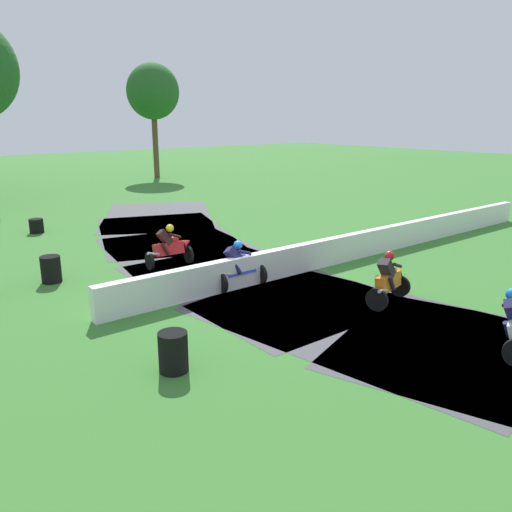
% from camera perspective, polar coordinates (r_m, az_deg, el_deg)
% --- Properties ---
extents(ground_plane, '(120.00, 120.00, 0.00)m').
position_cam_1_polar(ground_plane, '(15.16, -0.48, -3.13)').
color(ground_plane, '#38752D').
extents(track_asphalt, '(10.17, 32.40, 0.01)m').
position_cam_1_polar(track_asphalt, '(15.97, 3.25, -2.18)').
color(track_asphalt, '#47474C').
rests_on(track_asphalt, ground).
extents(safety_barrier, '(20.15, 0.50, 0.90)m').
position_cam_1_polar(safety_barrier, '(18.62, 12.40, 1.45)').
color(safety_barrier, white).
rests_on(safety_barrier, ground).
extents(motorcycle_lead_red, '(1.70, 0.82, 1.43)m').
position_cam_1_polar(motorcycle_lead_red, '(17.07, -9.52, 1.05)').
color(motorcycle_lead_red, black).
rests_on(motorcycle_lead_red, ground).
extents(motorcycle_chase_blue, '(1.69, 0.89, 1.42)m').
position_cam_1_polar(motorcycle_chase_blue, '(14.79, -1.75, -1.06)').
color(motorcycle_chase_blue, black).
rests_on(motorcycle_chase_blue, ground).
extents(motorcycle_trailing_orange, '(1.68, 0.97, 1.42)m').
position_cam_1_polar(motorcycle_trailing_orange, '(13.95, 14.64, -2.44)').
color(motorcycle_trailing_orange, black).
rests_on(motorcycle_trailing_orange, ground).
extents(tire_stack_near, '(0.58, 0.58, 0.60)m').
position_cam_1_polar(tire_stack_near, '(23.66, -23.26, 3.10)').
color(tire_stack_near, black).
rests_on(tire_stack_near, ground).
extents(tire_stack_mid_a, '(0.58, 0.58, 0.80)m').
position_cam_1_polar(tire_stack_mid_a, '(16.39, -21.87, -1.38)').
color(tire_stack_mid_a, black).
rests_on(tire_stack_mid_a, ground).
extents(tire_stack_mid_b, '(0.58, 0.58, 0.80)m').
position_cam_1_polar(tire_stack_mid_b, '(10.17, -9.21, -10.49)').
color(tire_stack_mid_b, black).
rests_on(tire_stack_mid_b, ground).
extents(tree_far_right, '(4.06, 4.06, 8.80)m').
position_cam_1_polar(tree_far_right, '(42.51, -11.41, 17.46)').
color(tree_far_right, brown).
rests_on(tree_far_right, ground).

